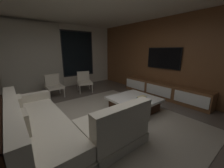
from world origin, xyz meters
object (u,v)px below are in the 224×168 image
Objects in this scene: book_stack_on_coffee_table at (141,98)px; accent_chair_by_curtain at (54,85)px; media_console at (163,90)px; accent_chair_near_window at (84,80)px; coffee_table at (134,104)px; sectional_couch at (58,127)px; mounted_tv at (163,58)px.

accent_chair_by_curtain reaches higher than book_stack_on_coffee_table.
accent_chair_near_window is at bearing 126.55° from media_console.
media_console is at bearing 3.12° from coffee_table.
sectional_couch is at bearing -104.39° from accent_chair_by_curtain.
accent_chair_near_window is at bearing 96.26° from book_stack_on_coffee_table.
sectional_couch is 3.62m from media_console.
mounted_tv is (3.80, 0.34, 1.06)m from sectional_couch.
coffee_table is at bearing 109.06° from book_stack_on_coffee_table.
mounted_tv reaches higher than accent_chair_near_window.
sectional_couch is 3.14m from accent_chair_near_window.
sectional_couch is at bearing -177.77° from media_console.
sectional_couch is 3.21× the size of accent_chair_by_curtain.
coffee_table is 0.93× the size of mounted_tv.
mounted_tv reaches higher than media_console.
accent_chair_by_curtain is (-1.38, 2.58, 0.25)m from coffee_table.
media_console is (2.94, -2.50, -0.18)m from accent_chair_by_curtain.
mounted_tv is (1.74, 0.28, 1.16)m from coffee_table.
accent_chair_by_curtain is 3.86m from media_console.
sectional_couch is 3.96m from mounted_tv.
mounted_tv reaches higher than book_stack_on_coffee_table.
book_stack_on_coffee_table is 0.32× the size of accent_chair_by_curtain.
mounted_tv is at bearing -48.35° from accent_chair_near_window.
mounted_tv is at bearing -36.39° from accent_chair_by_curtain.
media_console is at bearing -53.45° from accent_chair_near_window.
accent_chair_near_window is at bearing 131.65° from mounted_tv.
accent_chair_by_curtain is at bearing 143.61° from mounted_tv.
sectional_couch is 2.16× the size of coffee_table.
media_console is at bearing -40.36° from accent_chair_by_curtain.
mounted_tv is at bearing 5.11° from sectional_couch.
mounted_tv reaches higher than coffee_table.
book_stack_on_coffee_table is at bearing -62.47° from accent_chair_by_curtain.
sectional_couch is 2.13m from book_stack_on_coffee_table.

